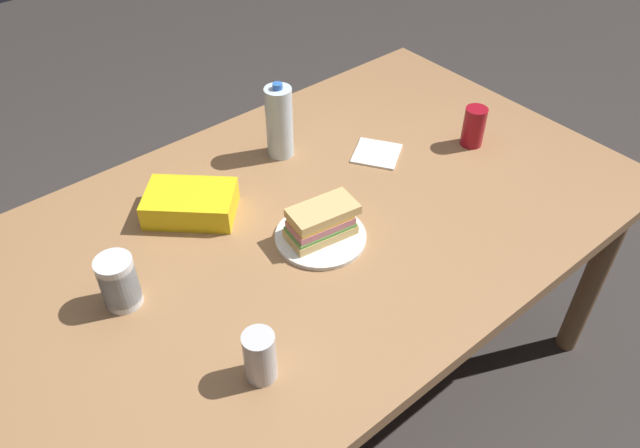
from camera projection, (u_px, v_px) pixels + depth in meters
The scene contains 10 objects.
ground_plane at pixel (306, 387), 2.10m from camera, with size 8.00×8.00×0.00m, color #383330.
dining_table at pixel (303, 244), 1.65m from camera, with size 1.84×1.08×0.75m.
paper_plate at pixel (320, 237), 1.55m from camera, with size 0.23×0.23×0.01m, color white.
sandwich at pixel (321, 222), 1.52m from camera, with size 0.19×0.12×0.08m.
soda_can_red at pixel (474, 127), 1.83m from camera, with size 0.07×0.07×0.12m, color maroon.
chip_bag at pixel (191, 203), 1.60m from camera, with size 0.23×0.15×0.07m, color yellow.
water_bottle_tall at pixel (279, 122), 1.76m from camera, with size 0.08×0.08×0.23m.
plastic_cup_stack at pixel (119, 282), 1.36m from camera, with size 0.08×0.08×0.13m.
soda_can_silver at pixel (260, 356), 1.21m from camera, with size 0.07×0.07×0.12m, color silver.
paper_napkin at pixel (377, 153), 1.83m from camera, with size 0.13×0.13×0.01m, color white.
Camera 1 is at (-0.73, -0.94, 1.82)m, focal length 34.55 mm.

